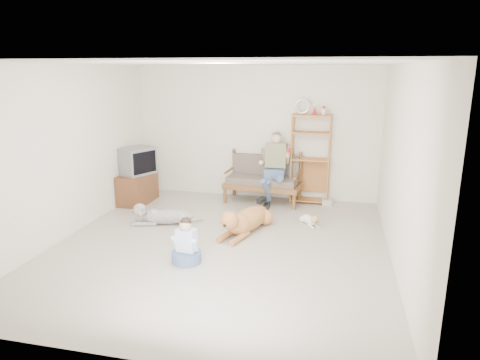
% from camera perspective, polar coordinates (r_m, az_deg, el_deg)
% --- Properties ---
extents(floor, '(5.50, 5.50, 0.00)m').
position_cam_1_polar(floor, '(6.63, -2.63, -8.74)').
color(floor, beige).
rests_on(floor, ground).
extents(ceiling, '(5.50, 5.50, 0.00)m').
position_cam_1_polar(ceiling, '(6.09, -2.93, 15.29)').
color(ceiling, white).
rests_on(ceiling, ground).
extents(wall_back, '(5.00, 0.00, 5.00)m').
position_cam_1_polar(wall_back, '(8.86, 2.05, 6.30)').
color(wall_back, silver).
rests_on(wall_back, ground).
extents(wall_front, '(5.00, 0.00, 5.00)m').
position_cam_1_polar(wall_front, '(3.75, -14.23, -5.71)').
color(wall_front, silver).
rests_on(wall_front, ground).
extents(wall_left, '(0.00, 5.50, 5.50)m').
position_cam_1_polar(wall_left, '(7.30, -22.08, 3.46)').
color(wall_left, silver).
rests_on(wall_left, ground).
extents(wall_right, '(0.00, 5.50, 5.50)m').
position_cam_1_polar(wall_right, '(6.06, 20.66, 1.51)').
color(wall_right, silver).
rests_on(wall_right, ground).
extents(loveseat, '(1.55, 0.81, 0.95)m').
position_cam_1_polar(loveseat, '(8.67, 3.11, 0.27)').
color(loveseat, brown).
rests_on(loveseat, ground).
extents(man, '(0.55, 0.78, 1.26)m').
position_cam_1_polar(man, '(8.39, 4.41, 0.99)').
color(man, '#506492').
rests_on(man, loveseat).
extents(etagere, '(0.79, 0.35, 2.08)m').
position_cam_1_polar(etagere, '(8.60, 9.32, 2.90)').
color(etagere, '#AD6E36').
rests_on(etagere, ground).
extents(book_stack, '(0.19, 0.14, 0.12)m').
position_cam_1_polar(book_stack, '(8.68, 11.55, -2.91)').
color(book_stack, silver).
rests_on(book_stack, ground).
extents(tv_stand, '(0.52, 0.91, 0.60)m').
position_cam_1_polar(tv_stand, '(8.87, -13.52, -1.02)').
color(tv_stand, brown).
rests_on(tv_stand, ground).
extents(crt_tv, '(0.74, 0.79, 0.53)m').
position_cam_1_polar(crt_tv, '(8.71, -13.61, 2.50)').
color(crt_tv, slate).
rests_on(crt_tv, tv_stand).
extents(wall_outlet, '(0.12, 0.02, 0.08)m').
position_cam_1_polar(wall_outlet, '(9.37, -5.56, 0.14)').
color(wall_outlet, white).
rests_on(wall_outlet, ground).
extents(golden_retriever, '(0.73, 1.61, 0.50)m').
position_cam_1_polar(golden_retriever, '(7.09, 0.68, -5.39)').
color(golden_retriever, '#C67A44').
rests_on(golden_retriever, ground).
extents(shaggy_dog, '(1.23, 0.55, 0.38)m').
position_cam_1_polar(shaggy_dog, '(7.59, -10.39, -4.68)').
color(shaggy_dog, white).
rests_on(shaggy_dog, ground).
extents(terrier, '(0.37, 0.51, 0.22)m').
position_cam_1_polar(terrier, '(7.53, 9.39, -5.27)').
color(terrier, white).
rests_on(terrier, ground).
extents(child, '(0.42, 0.42, 0.66)m').
position_cam_1_polar(child, '(6.06, -7.16, -8.75)').
color(child, '#506492').
rests_on(child, ground).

